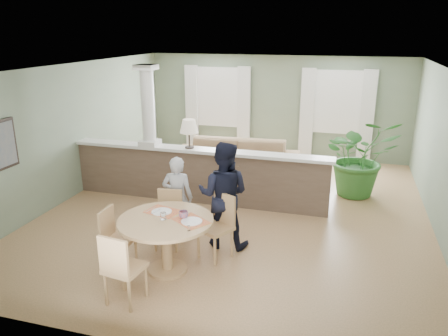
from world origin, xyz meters
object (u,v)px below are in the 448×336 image
(chair_near, at_px, (121,266))
(child_person, at_px, (178,198))
(dining_table, at_px, (167,230))
(sofa, at_px, (236,160))
(chair_far_man, at_px, (219,223))
(houseplant, at_px, (360,157))
(chair_far_boy, at_px, (169,216))
(man_person, at_px, (223,195))
(chair_side, at_px, (114,235))

(chair_near, distance_m, child_person, 1.98)
(dining_table, distance_m, chair_near, 0.94)
(sofa, height_order, chair_far_man, chair_far_man)
(dining_table, bearing_deg, houseplant, 56.43)
(houseplant, distance_m, chair_near, 5.64)
(sofa, distance_m, chair_far_man, 3.74)
(chair_far_boy, relative_size, man_person, 0.53)
(houseplant, relative_size, child_person, 1.18)
(child_person, distance_m, man_person, 0.82)
(dining_table, height_order, child_person, child_person)
(sofa, relative_size, child_person, 2.08)
(sofa, relative_size, chair_near, 2.97)
(houseplant, height_order, dining_table, houseplant)
(chair_far_man, xyz_separation_m, chair_side, (-1.35, -0.74, -0.05))
(houseplant, bearing_deg, chair_side, -130.06)
(chair_far_man, bearing_deg, man_person, 123.93)
(dining_table, distance_m, child_person, 1.10)
(sofa, distance_m, child_person, 3.27)
(dining_table, relative_size, chair_far_boy, 1.47)
(chair_side, bearing_deg, man_person, -50.04)
(chair_far_boy, relative_size, chair_far_man, 0.93)
(chair_far_boy, xyz_separation_m, chair_far_man, (0.87, -0.11, 0.04))
(sofa, xyz_separation_m, child_person, (-0.13, -3.25, 0.28))
(dining_table, bearing_deg, chair_far_boy, 111.27)
(chair_far_man, bearing_deg, chair_side, -122.35)
(houseplant, height_order, chair_far_man, houseplant)
(houseplant, height_order, child_person, houseplant)
(chair_near, distance_m, chair_side, 0.98)
(chair_far_boy, bearing_deg, dining_table, -77.59)
(houseplant, bearing_deg, sofa, 172.40)
(sofa, xyz_separation_m, chair_far_boy, (-0.16, -3.56, 0.08))
(houseplant, relative_size, man_person, 0.96)
(chair_far_boy, relative_size, child_person, 0.65)
(dining_table, distance_m, man_person, 1.16)
(houseplant, xyz_separation_m, chair_far_man, (-2.05, -3.30, -0.28))
(houseplant, distance_m, chair_far_man, 3.90)
(chair_far_man, relative_size, chair_side, 1.09)
(sofa, xyz_separation_m, houseplant, (2.75, -0.37, 0.40))
(dining_table, bearing_deg, chair_far_man, 48.30)
(sofa, height_order, dining_table, dining_table)
(dining_table, xyz_separation_m, chair_far_boy, (-0.29, 0.75, -0.14))
(dining_table, relative_size, chair_side, 1.49)
(sofa, distance_m, houseplant, 2.80)
(sofa, relative_size, chair_far_boy, 3.18)
(chair_near, xyz_separation_m, chair_side, (-0.55, 0.81, -0.04))
(houseplant, height_order, chair_far_boy, houseplant)
(sofa, distance_m, man_person, 3.41)
(chair_side, bearing_deg, chair_near, -145.46)
(chair_far_boy, relative_size, chair_near, 0.93)
(chair_far_man, height_order, chair_side, chair_far_man)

